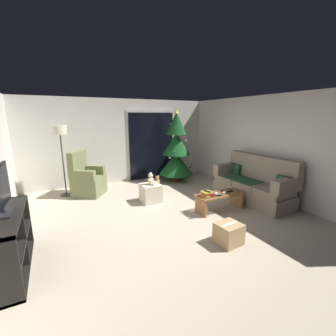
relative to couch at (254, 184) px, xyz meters
The scene contains 22 objects.
ground_plane 2.35m from the couch, behind, with size 7.00×7.00×0.00m, color #B2A38E.
wall_back 3.98m from the couch, 126.63° to the left, with size 5.72×0.12×2.50m, color silver.
wall_right 1.01m from the couch, ahead, with size 0.12×6.00×2.50m, color silver.
patio_door_frame 3.40m from the couch, 113.86° to the left, with size 1.60×0.02×2.20m, color silver.
patio_door_glass 3.38m from the couch, 113.99° to the left, with size 1.50×0.02×2.10m, color black.
couch is the anchor object (origin of this frame).
coffee_table 1.12m from the couch, behind, with size 1.10×0.40×0.38m.
remote_white 0.99m from the couch, behind, with size 0.04×0.16×0.02m, color silver.
remote_graphite 1.26m from the couch, behind, with size 0.04×0.16×0.02m, color #333338.
remote_black 0.85m from the couch, behind, with size 0.04×0.16×0.02m, color black.
remote_silver 1.21m from the couch, behind, with size 0.04×0.16×0.02m, color #ADADB2.
book_stack 1.45m from the couch, behind, with size 0.26×0.21×0.10m.
cell_phone 1.46m from the couch, behind, with size 0.07×0.14×0.01m, color black.
christmas_tree 2.56m from the couch, 109.10° to the left, with size 1.07×1.06×2.19m.
armchair 4.16m from the couch, 147.13° to the left, with size 0.96×0.95×1.13m.
floor_lamp 4.82m from the couch, 148.66° to the left, with size 0.32×0.32×1.78m.
media_shelf 4.87m from the couch, behind, with size 0.40×1.40×0.80m.
television 4.88m from the couch, behind, with size 0.22×0.84×0.61m.
ottoman 2.47m from the couch, 154.78° to the left, with size 0.44×0.44×0.43m, color beige.
teddy_bear_cream 2.46m from the couch, 154.87° to the left, with size 0.21×0.21×0.29m.
teddy_bear_honey_by_tree 2.71m from the couch, 124.69° to the left, with size 0.20×0.21×0.29m.
cardboard_box_taped_mid_floor 2.20m from the couch, 146.80° to the right, with size 0.41×0.39×0.34m.
Camera 1 is at (-1.86, -3.72, 1.99)m, focal length 24.10 mm.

